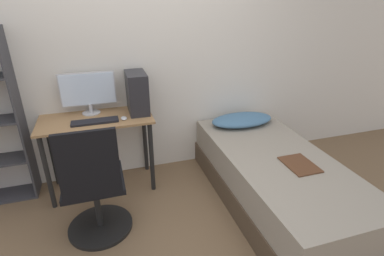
{
  "coord_description": "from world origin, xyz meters",
  "views": [
    {
      "loc": [
        -0.36,
        -1.7,
        1.85
      ],
      "look_at": [
        0.36,
        0.6,
        0.75
      ],
      "focal_mm": 28.0,
      "sensor_mm": 36.0,
      "label": 1
    }
  ],
  "objects_px": {
    "keyboard": "(95,121)",
    "pc_tower": "(137,93)",
    "office_chair": "(95,194)",
    "monitor": "(88,91)",
    "bed": "(275,180)"
  },
  "relations": [
    {
      "from": "keyboard",
      "to": "pc_tower",
      "type": "bearing_deg",
      "value": 20.78
    },
    {
      "from": "pc_tower",
      "to": "office_chair",
      "type": "bearing_deg",
      "value": -122.77
    },
    {
      "from": "office_chair",
      "to": "monitor",
      "type": "distance_m",
      "value": 1.02
    },
    {
      "from": "office_chair",
      "to": "keyboard",
      "type": "xyz_separation_m",
      "value": [
        0.06,
        0.58,
        0.38
      ]
    },
    {
      "from": "monitor",
      "to": "keyboard",
      "type": "bearing_deg",
      "value": -83.01
    },
    {
      "from": "office_chair",
      "to": "bed",
      "type": "bearing_deg",
      "value": -2.57
    },
    {
      "from": "pc_tower",
      "to": "keyboard",
      "type": "bearing_deg",
      "value": -159.22
    },
    {
      "from": "office_chair",
      "to": "bed",
      "type": "relative_size",
      "value": 0.5
    },
    {
      "from": "monitor",
      "to": "office_chair",
      "type": "bearing_deg",
      "value": -91.87
    },
    {
      "from": "office_chair",
      "to": "bed",
      "type": "xyz_separation_m",
      "value": [
        1.59,
        -0.07,
        -0.14
      ]
    },
    {
      "from": "office_chair",
      "to": "pc_tower",
      "type": "distance_m",
      "value": 1.04
    },
    {
      "from": "bed",
      "to": "pc_tower",
      "type": "bearing_deg",
      "value": 144.09
    },
    {
      "from": "monitor",
      "to": "keyboard",
      "type": "height_order",
      "value": "monitor"
    },
    {
      "from": "bed",
      "to": "keyboard",
      "type": "relative_size",
      "value": 4.8
    },
    {
      "from": "bed",
      "to": "keyboard",
      "type": "bearing_deg",
      "value": 157.0
    }
  ]
}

